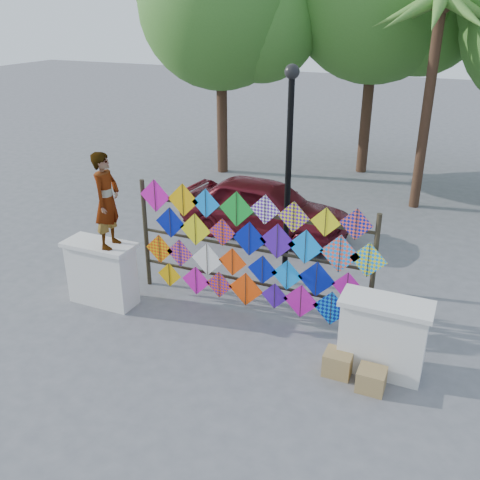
{
  "coord_description": "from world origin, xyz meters",
  "views": [
    {
      "loc": [
        3.51,
        -7.58,
        5.42
      ],
      "look_at": [
        -0.11,
        0.6,
        1.48
      ],
      "focal_mm": 40.0,
      "sensor_mm": 36.0,
      "label": 1
    }
  ],
  "objects_px": {
    "kite_rack": "(253,252)",
    "lamppost": "(289,159)",
    "vendor_woman": "(107,200)",
    "sedan": "(264,207)"
  },
  "relations": [
    {
      "from": "vendor_woman",
      "to": "sedan",
      "type": "bearing_deg",
      "value": -24.67
    },
    {
      "from": "lamppost",
      "to": "vendor_woman",
      "type": "bearing_deg",
      "value": -140.81
    },
    {
      "from": "lamppost",
      "to": "kite_rack",
      "type": "bearing_deg",
      "value": -99.42
    },
    {
      "from": "kite_rack",
      "to": "sedan",
      "type": "relative_size",
      "value": 1.13
    },
    {
      "from": "vendor_woman",
      "to": "lamppost",
      "type": "distance_m",
      "value": 3.52
    },
    {
      "from": "kite_rack",
      "to": "lamppost",
      "type": "distance_m",
      "value": 1.96
    },
    {
      "from": "kite_rack",
      "to": "vendor_woman",
      "type": "xyz_separation_m",
      "value": [
        -2.49,
        -0.93,
        0.96
      ]
    },
    {
      "from": "kite_rack",
      "to": "vendor_woman",
      "type": "relative_size",
      "value": 2.72
    },
    {
      "from": "kite_rack",
      "to": "lamppost",
      "type": "bearing_deg",
      "value": 80.58
    },
    {
      "from": "vendor_woman",
      "to": "sedan",
      "type": "height_order",
      "value": "vendor_woman"
    }
  ]
}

